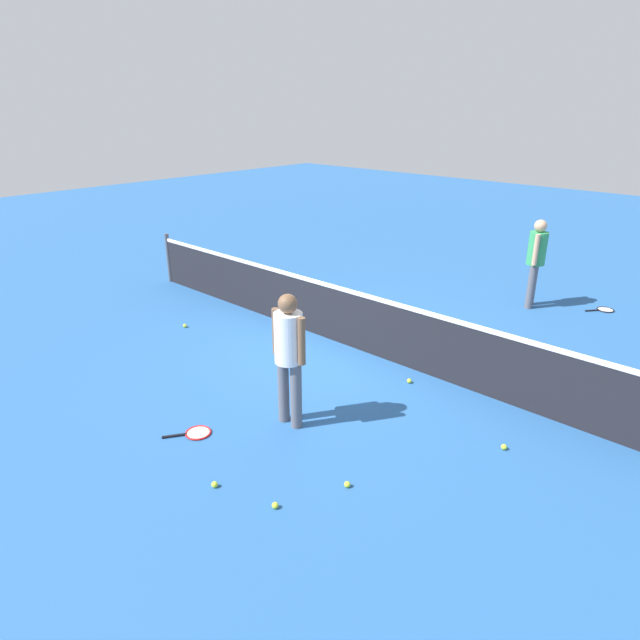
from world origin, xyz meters
name	(u,v)px	position (x,y,z in m)	size (l,w,h in m)	color
ground_plane	(342,343)	(0.00, 0.00, 0.00)	(40.00, 40.00, 0.00)	#265693
court_net	(343,315)	(0.00, 0.00, 0.50)	(10.09, 0.09, 1.07)	#4C4C51
player_near_side	(289,350)	(1.10, -2.29, 1.01)	(0.52, 0.34, 1.70)	#595960
player_far_side	(536,256)	(1.54, 3.82, 1.01)	(0.42, 0.52, 1.70)	#595960
tennis_racket_near_player	(196,433)	(0.43, -3.23, 0.01)	(0.46, 0.58, 0.03)	red
tennis_racket_far_player	(604,310)	(2.70, 4.57, 0.01)	(0.49, 0.57, 0.03)	black
tennis_ball_near_player	(275,505)	(2.09, -3.48, 0.03)	(0.07, 0.07, 0.07)	#C6E033
tennis_ball_by_net	(504,447)	(3.31, -1.02, 0.03)	(0.07, 0.07, 0.07)	#C6E033
tennis_ball_midcourt	(347,484)	(2.41, -2.76, 0.03)	(0.07, 0.07, 0.07)	#C6E033
tennis_ball_baseline	(409,381)	(1.60, -0.41, 0.03)	(0.07, 0.07, 0.07)	#C6E033
tennis_ball_stray_left	(215,484)	(1.39, -3.69, 0.03)	(0.07, 0.07, 0.07)	#C6E033
tennis_ball_stray_right	(185,326)	(-2.50, -1.36, 0.03)	(0.07, 0.07, 0.07)	#C6E033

